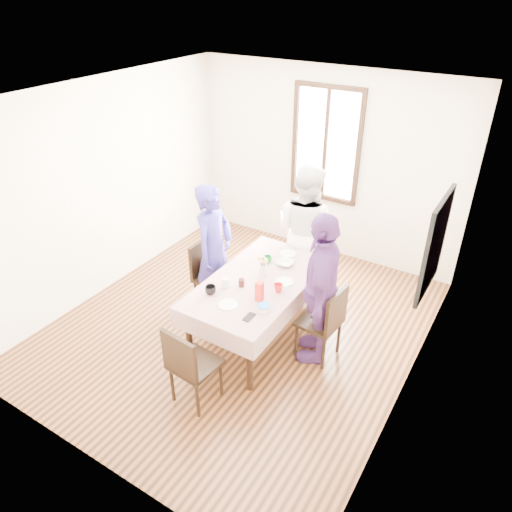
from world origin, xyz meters
name	(u,v)px	position (x,y,z in m)	size (l,w,h in m)	color
ground	(240,324)	(0.00, 0.00, 0.00)	(4.50, 4.50, 0.00)	black
back_wall	(325,165)	(0.00, 2.25, 1.35)	(4.00, 4.00, 0.00)	beige
right_wall	(425,280)	(2.00, 0.00, 1.35)	(4.50, 4.50, 0.00)	beige
window_frame	(326,145)	(0.00, 2.23, 1.65)	(1.02, 0.06, 1.62)	black
window_pane	(326,144)	(0.00, 2.24, 1.65)	(0.90, 0.02, 1.50)	white
art_poster	(435,246)	(1.98, 0.30, 1.55)	(0.04, 0.76, 0.96)	red
dining_table	(258,308)	(0.28, -0.03, 0.38)	(0.89, 1.70, 0.75)	black
tablecloth	(258,281)	(0.28, -0.03, 0.76)	(1.01, 1.82, 0.01)	#4E070F
chair_left	(214,277)	(-0.46, 0.13, 0.46)	(0.42, 0.42, 0.91)	black
chair_right	(319,321)	(1.02, 0.02, 0.46)	(0.42, 0.42, 0.91)	black
chair_far	(304,258)	(0.28, 1.14, 0.46)	(0.42, 0.42, 0.91)	black
chair_near	(195,364)	(0.28, -1.20, 0.46)	(0.42, 0.42, 0.91)	black
person_left	(214,251)	(-0.44, 0.13, 0.84)	(0.61, 0.40, 1.68)	navy
person_far	(305,230)	(0.28, 1.12, 0.88)	(0.85, 0.66, 1.75)	white
person_right	(320,289)	(1.00, 0.02, 0.87)	(1.02, 0.43, 1.75)	#582E71
mug_black	(211,290)	(-0.02, -0.51, 0.81)	(0.12, 0.12, 0.09)	black
mug_flag	(278,288)	(0.57, -0.10, 0.81)	(0.10, 0.10, 0.09)	red
mug_green	(268,259)	(0.17, 0.36, 0.80)	(0.10, 0.10, 0.08)	#0C7226
serving_bowl	(285,263)	(0.38, 0.41, 0.79)	(0.20, 0.20, 0.05)	white
juice_carton	(259,291)	(0.48, -0.35, 0.87)	(0.07, 0.07, 0.22)	red
butter_tub	(264,308)	(0.62, -0.48, 0.79)	(0.12, 0.12, 0.06)	white
jam_jar	(241,283)	(0.18, -0.23, 0.81)	(0.06, 0.06, 0.09)	black
drinking_glass	(225,283)	(0.05, -0.33, 0.82)	(0.08, 0.08, 0.11)	silver
smartphone	(249,317)	(0.55, -0.65, 0.77)	(0.08, 0.15, 0.01)	black
flower_vase	(263,271)	(0.28, 0.06, 0.83)	(0.07, 0.07, 0.14)	silver
plate_right	(285,282)	(0.55, 0.09, 0.77)	(0.20, 0.20, 0.01)	white
plate_far	(288,253)	(0.28, 0.65, 0.77)	(0.20, 0.20, 0.01)	white
plate_near	(228,305)	(0.26, -0.59, 0.77)	(0.20, 0.20, 0.01)	white
butter_lid	(264,305)	(0.62, -0.48, 0.83)	(0.12, 0.12, 0.01)	blue
flower_bunch	(263,262)	(0.28, 0.06, 0.95)	(0.09, 0.09, 0.10)	yellow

